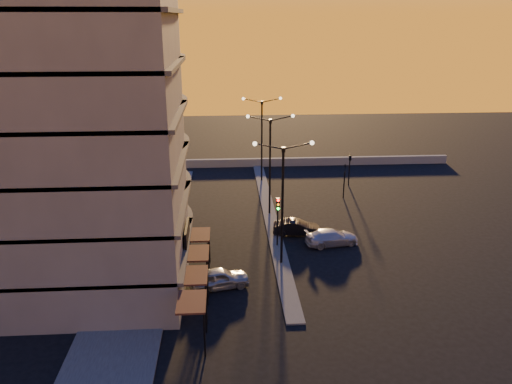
% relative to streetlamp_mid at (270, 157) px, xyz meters
% --- Properties ---
extents(ground, '(120.00, 120.00, 0.00)m').
position_rel_streetlamp_mid_xyz_m(ground, '(0.00, -10.00, -5.59)').
color(ground, black).
rests_on(ground, ground).
extents(sidewalk_west, '(5.00, 40.00, 0.12)m').
position_rel_streetlamp_mid_xyz_m(sidewalk_west, '(-10.50, -6.00, -5.53)').
color(sidewalk_west, '#464643').
rests_on(sidewalk_west, ground).
extents(median, '(1.20, 36.00, 0.12)m').
position_rel_streetlamp_mid_xyz_m(median, '(0.00, 0.00, -5.53)').
color(median, '#464643').
rests_on(median, ground).
extents(parapet, '(44.00, 0.50, 1.00)m').
position_rel_streetlamp_mid_xyz_m(parapet, '(2.00, 16.00, -5.09)').
color(parapet, slate).
rests_on(parapet, ground).
extents(building, '(14.35, 17.08, 25.00)m').
position_rel_streetlamp_mid_xyz_m(building, '(-14.00, -9.97, 6.32)').
color(building, '#67615B').
rests_on(building, ground).
extents(streetlamp_near, '(4.32, 0.32, 9.51)m').
position_rel_streetlamp_mid_xyz_m(streetlamp_near, '(0.00, -10.00, 0.00)').
color(streetlamp_near, black).
rests_on(streetlamp_near, ground).
extents(streetlamp_mid, '(4.32, 0.32, 9.51)m').
position_rel_streetlamp_mid_xyz_m(streetlamp_mid, '(0.00, 0.00, 0.00)').
color(streetlamp_mid, black).
rests_on(streetlamp_mid, ground).
extents(streetlamp_far, '(4.32, 0.32, 9.51)m').
position_rel_streetlamp_mid_xyz_m(streetlamp_far, '(0.00, 10.00, 0.00)').
color(streetlamp_far, black).
rests_on(streetlamp_far, ground).
extents(traffic_light_main, '(0.28, 0.44, 4.25)m').
position_rel_streetlamp_mid_xyz_m(traffic_light_main, '(0.00, -7.13, -2.70)').
color(traffic_light_main, black).
rests_on(traffic_light_main, ground).
extents(signal_east_a, '(0.13, 0.16, 3.60)m').
position_rel_streetlamp_mid_xyz_m(signal_east_a, '(8.00, 4.00, -3.66)').
color(signal_east_a, black).
rests_on(signal_east_a, ground).
extents(signal_east_b, '(0.42, 1.99, 3.60)m').
position_rel_streetlamp_mid_xyz_m(signal_east_b, '(9.50, 8.00, -2.49)').
color(signal_east_b, black).
rests_on(signal_east_b, ground).
extents(car_hatchback, '(4.42, 2.56, 1.41)m').
position_rel_streetlamp_mid_xyz_m(car_hatchback, '(-4.66, -13.21, -4.89)').
color(car_hatchback, '#989B9F').
rests_on(car_hatchback, ground).
extents(car_sedan, '(4.12, 1.89, 1.31)m').
position_rel_streetlamp_mid_xyz_m(car_sedan, '(1.88, -4.80, -4.94)').
color(car_sedan, black).
rests_on(car_sedan, ground).
extents(car_wagon, '(4.62, 2.50, 1.27)m').
position_rel_streetlamp_mid_xyz_m(car_wagon, '(4.50, -6.91, -4.96)').
color(car_wagon, silver).
rests_on(car_wagon, ground).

